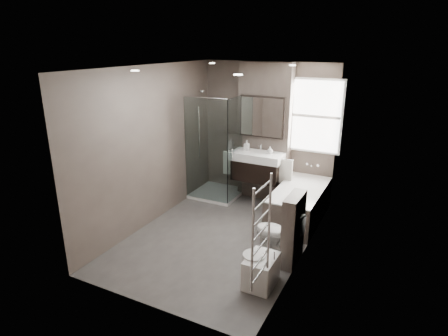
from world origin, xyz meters
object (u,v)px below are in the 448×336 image
Objects in this scene: vanity at (257,166)px; toilet at (277,234)px; bidet at (261,270)px; bathtub at (299,202)px.

vanity reaches higher than toilet.
toilet reaches higher than bidet.
bidet is at bearing -87.48° from bathtub.
vanity is at bearing -137.44° from toilet.
bathtub is 1.29m from toilet.
bidet is at bearing 15.02° from toilet.
bidet is (0.09, -2.03, -0.11)m from bathtub.
bathtub is at bearing -19.37° from vanity.
bidet is (0.04, -0.74, -0.14)m from toilet.
vanity reaches higher than bathtub.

